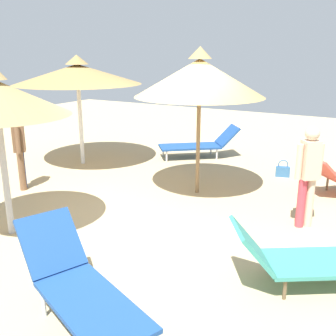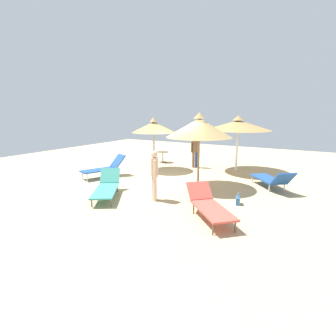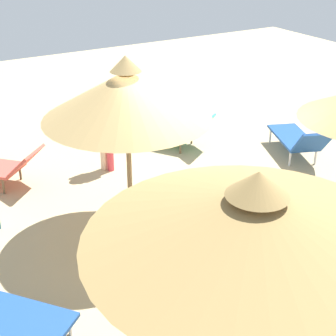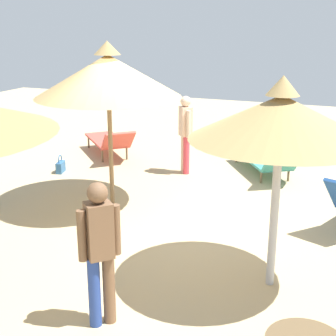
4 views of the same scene
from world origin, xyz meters
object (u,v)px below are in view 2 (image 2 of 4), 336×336
(parasol_umbrella_near_left, at_px, (238,125))
(lounge_chair_front, at_px, (209,205))
(parasol_umbrella_near_right, at_px, (199,128))
(handbag, at_px, (238,200))
(lounge_chair_far_left, at_px, (272,179))
(lounge_chair_back, at_px, (107,187))
(side_table_round, at_px, (163,155))
(parasol_umbrella_edge, at_px, (154,127))
(person_standing_near_right, at_px, (154,173))
(lounge_chair_far_right, at_px, (105,167))
(person_standing_center, at_px, (195,150))

(parasol_umbrella_near_left, distance_m, lounge_chair_front, 6.42)
(parasol_umbrella_near_right, relative_size, handbag, 7.15)
(lounge_chair_far_left, bearing_deg, lounge_chair_back, 129.04)
(parasol_umbrella_near_left, relative_size, lounge_chair_far_left, 1.49)
(parasol_umbrella_near_right, distance_m, side_table_round, 5.39)
(lounge_chair_front, height_order, lounge_chair_far_left, lounge_chair_far_left)
(lounge_chair_back, relative_size, handbag, 5.63)
(parasol_umbrella_edge, bearing_deg, side_table_round, 18.36)
(person_standing_near_right, height_order, handbag, person_standing_near_right)
(lounge_chair_front, xyz_separation_m, handbag, (1.50, -0.36, -0.25))
(person_standing_near_right, bearing_deg, lounge_chair_front, -104.58)
(side_table_round, bearing_deg, lounge_chair_back, -166.17)
(lounge_chair_back, bearing_deg, lounge_chair_far_left, -50.96)
(lounge_chair_back, relative_size, lounge_chair_far_right, 1.09)
(lounge_chair_far_left, xyz_separation_m, handbag, (-2.31, 0.59, -0.24))
(parasol_umbrella_near_left, distance_m, lounge_chair_far_right, 6.34)
(lounge_chair_far_right, relative_size, side_table_round, 2.98)
(handbag, bearing_deg, side_table_round, 49.67)
(lounge_chair_front, bearing_deg, handbag, -13.43)
(lounge_chair_front, bearing_deg, lounge_chair_far_right, 70.00)
(parasol_umbrella_near_left, xyz_separation_m, lounge_chair_far_right, (-4.04, 4.57, -1.73))
(parasol_umbrella_near_right, distance_m, lounge_chair_far_left, 3.27)
(lounge_chair_back, relative_size, person_standing_near_right, 1.35)
(parasol_umbrella_near_right, bearing_deg, side_table_round, 46.32)
(person_standing_near_right, bearing_deg, handbag, -68.49)
(lounge_chair_back, xyz_separation_m, handbag, (1.44, -4.03, -0.20))
(lounge_chair_front, relative_size, side_table_round, 2.90)
(lounge_chair_far_left, relative_size, side_table_round, 2.99)
(person_standing_near_right, distance_m, handbag, 2.73)
(parasol_umbrella_near_left, height_order, lounge_chair_far_left, parasol_umbrella_near_left)
(lounge_chair_far_left, bearing_deg, parasol_umbrella_near_left, 41.16)
(parasol_umbrella_near_left, bearing_deg, person_standing_near_right, 169.42)
(parasol_umbrella_near_right, height_order, lounge_chair_far_left, parasol_umbrella_near_right)
(lounge_chair_front, distance_m, handbag, 1.56)
(lounge_chair_far_right, height_order, handbag, lounge_chair_far_right)
(handbag, bearing_deg, lounge_chair_far_left, -14.38)
(parasol_umbrella_edge, xyz_separation_m, lounge_chair_back, (-4.31, -0.90, -1.72))
(parasol_umbrella_edge, bearing_deg, lounge_chair_front, -133.65)
(parasol_umbrella_near_left, xyz_separation_m, lounge_chair_back, (-6.02, 2.63, -1.83))
(parasol_umbrella_edge, bearing_deg, parasol_umbrella_near_left, -64.09)
(parasol_umbrella_near_right, relative_size, person_standing_near_right, 1.72)
(lounge_chair_front, bearing_deg, parasol_umbrella_edge, 46.35)
(lounge_chair_front, distance_m, lounge_chair_back, 3.67)
(lounge_chair_far_right, height_order, person_standing_near_right, person_standing_near_right)
(parasol_umbrella_near_left, height_order, side_table_round, parasol_umbrella_near_left)
(parasol_umbrella_near_left, height_order, person_standing_near_right, parasol_umbrella_near_left)
(lounge_chair_front, distance_m, person_standing_near_right, 2.21)
(person_standing_near_right, bearing_deg, parasol_umbrella_edge, 33.16)
(lounge_chair_far_right, xyz_separation_m, person_standing_near_right, (-1.50, -3.53, 0.47))
(person_standing_center, bearing_deg, parasol_umbrella_near_left, -83.31)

